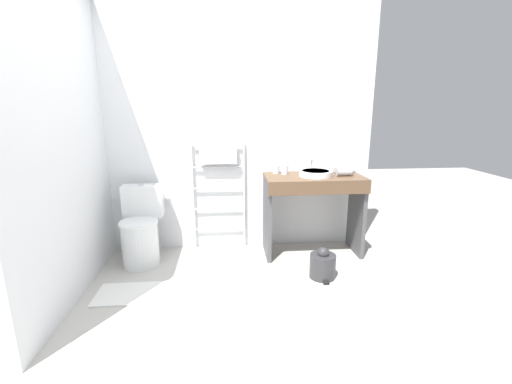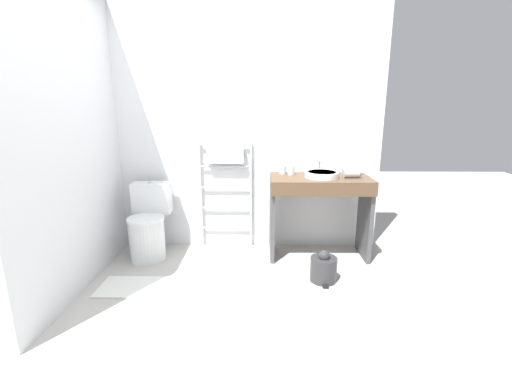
# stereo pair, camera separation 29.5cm
# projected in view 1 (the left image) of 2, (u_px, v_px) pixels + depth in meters

# --- Properties ---
(ground_plane) EXTENTS (12.00, 12.00, 0.00)m
(ground_plane) POSITION_uv_depth(u_px,v_px,m) (245.00, 324.00, 2.46)
(ground_plane) COLOR #B2AFA8
(wall_back) EXTENTS (2.90, 0.12, 2.58)m
(wall_back) POSITION_uv_depth(u_px,v_px,m) (236.00, 129.00, 3.62)
(wall_back) COLOR silver
(wall_back) RESTS_ON ground_plane
(wall_side) EXTENTS (0.12, 2.17, 2.58)m
(wall_side) POSITION_uv_depth(u_px,v_px,m) (65.00, 137.00, 2.73)
(wall_side) COLOR silver
(wall_side) RESTS_ON ground_plane
(toilet) EXTENTS (0.39, 0.50, 0.76)m
(toilet) POSITION_uv_depth(u_px,v_px,m) (141.00, 231.00, 3.38)
(toilet) COLOR white
(toilet) RESTS_ON ground_plane
(towel_radiator) EXTENTS (0.57, 0.06, 1.18)m
(towel_radiator) POSITION_uv_depth(u_px,v_px,m) (219.00, 172.00, 3.60)
(towel_radiator) COLOR silver
(towel_radiator) RESTS_ON ground_plane
(vanity_counter) EXTENTS (0.99, 0.50, 0.84)m
(vanity_counter) POSITION_uv_depth(u_px,v_px,m) (313.00, 201.00, 3.52)
(vanity_counter) COLOR brown
(vanity_counter) RESTS_ON ground_plane
(sink_basin) EXTENTS (0.34, 0.34, 0.06)m
(sink_basin) POSITION_uv_depth(u_px,v_px,m) (316.00, 173.00, 3.45)
(sink_basin) COLOR white
(sink_basin) RESTS_ON vanity_counter
(faucet) EXTENTS (0.02, 0.10, 0.16)m
(faucet) POSITION_uv_depth(u_px,v_px,m) (311.00, 163.00, 3.61)
(faucet) COLOR silver
(faucet) RESTS_ON vanity_counter
(cup_near_wall) EXTENTS (0.07, 0.07, 0.09)m
(cup_near_wall) POSITION_uv_depth(u_px,v_px,m) (276.00, 169.00, 3.59)
(cup_near_wall) COLOR silver
(cup_near_wall) RESTS_ON vanity_counter
(cup_near_edge) EXTENTS (0.07, 0.07, 0.09)m
(cup_near_edge) POSITION_uv_depth(u_px,v_px,m) (285.00, 170.00, 3.54)
(cup_near_edge) COLOR silver
(cup_near_edge) RESTS_ON vanity_counter
(hair_dryer) EXTENTS (0.20, 0.19, 0.09)m
(hair_dryer) POSITION_uv_depth(u_px,v_px,m) (344.00, 171.00, 3.48)
(hair_dryer) COLOR #B7B7BC
(hair_dryer) RESTS_ON vanity_counter
(trash_bin) EXTENTS (0.24, 0.27, 0.29)m
(trash_bin) POSITION_uv_depth(u_px,v_px,m) (323.00, 265.00, 3.11)
(trash_bin) COLOR #333335
(trash_bin) RESTS_ON ground_plane
(bath_mat) EXTENTS (0.56, 0.36, 0.01)m
(bath_mat) POSITION_uv_depth(u_px,v_px,m) (131.00, 294.00, 2.85)
(bath_mat) COLOR silver
(bath_mat) RESTS_ON ground_plane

